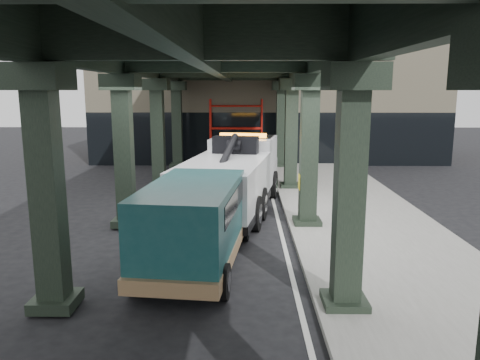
{
  "coord_description": "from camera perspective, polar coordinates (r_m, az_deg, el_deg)",
  "views": [
    {
      "loc": [
        0.54,
        -13.04,
        4.5
      ],
      "look_at": [
        0.38,
        1.53,
        1.7
      ],
      "focal_mm": 35.0,
      "sensor_mm": 36.0,
      "label": 1
    }
  ],
  "objects": [
    {
      "name": "lane_stripe",
      "position": [
        15.74,
        4.87,
        -5.75
      ],
      "size": [
        0.12,
        38.0,
        0.01
      ],
      "primitive_type": "cube",
      "color": "silver",
      "rests_on": "ground"
    },
    {
      "name": "ground",
      "position": [
        13.8,
        -1.65,
        -8.15
      ],
      "size": [
        90.0,
        90.0,
        0.0
      ],
      "primitive_type": "plane",
      "color": "black",
      "rests_on": "ground"
    },
    {
      "name": "viaduct",
      "position": [
        15.1,
        -3.02,
        14.52
      ],
      "size": [
        7.4,
        32.0,
        6.4
      ],
      "color": "black",
      "rests_on": "ground"
    },
    {
      "name": "building",
      "position": [
        33.07,
        3.23,
        10.0
      ],
      "size": [
        22.0,
        10.0,
        8.0
      ],
      "primitive_type": "cube",
      "color": "#C6B793",
      "rests_on": "ground"
    },
    {
      "name": "sidewalk",
      "position": [
        16.17,
        14.86,
        -5.38
      ],
      "size": [
        5.0,
        40.0,
        0.15
      ],
      "primitive_type": "cube",
      "color": "gray",
      "rests_on": "ground"
    },
    {
      "name": "tow_truck",
      "position": [
        17.48,
        -0.75,
        0.75
      ],
      "size": [
        3.86,
        9.17,
        2.92
      ],
      "rotation": [
        0.0,
        0.0,
        -0.17
      ],
      "color": "black",
      "rests_on": "ground"
    },
    {
      "name": "scaffolding",
      "position": [
        27.79,
        -0.47,
        5.95
      ],
      "size": [
        3.08,
        0.88,
        4.0
      ],
      "color": "red",
      "rests_on": "ground"
    },
    {
      "name": "towed_van",
      "position": [
        11.96,
        -5.44,
        -5.09
      ],
      "size": [
        2.76,
        5.8,
        2.27
      ],
      "rotation": [
        0.0,
        0.0,
        -0.11
      ],
      "color": "#124143",
      "rests_on": "ground"
    }
  ]
}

